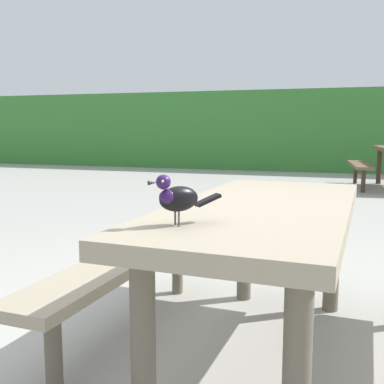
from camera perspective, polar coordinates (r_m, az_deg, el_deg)
name	(u,v)px	position (r m, az deg, el deg)	size (l,w,h in m)	color
ground_plane	(206,343)	(2.48, 1.72, -18.01)	(60.00, 60.00, 0.00)	#A3A099
hedge_wall	(319,131)	(12.66, 15.35, 7.30)	(28.00, 2.16, 2.01)	#387A33
picnic_table_foreground	(263,242)	(2.19, 8.68, -6.15)	(1.77, 1.84, 0.74)	gray
bird_grackle	(176,197)	(1.62, -1.96, -0.62)	(0.21, 0.23, 0.18)	black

